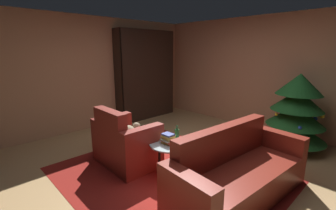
{
  "coord_description": "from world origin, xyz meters",
  "views": [
    {
      "loc": [
        2.2,
        -2.45,
        1.79
      ],
      "look_at": [
        -0.32,
        -0.04,
        0.95
      ],
      "focal_mm": 24.79,
      "sensor_mm": 36.0,
      "label": 1
    }
  ],
  "objects": [
    {
      "name": "decorated_tree",
      "position": [
        0.89,
        1.99,
        0.7
      ],
      "size": [
        1.08,
        1.08,
        1.39
      ],
      "color": "brown",
      "rests_on": "ground"
    },
    {
      "name": "couch_red",
      "position": [
        0.93,
        -0.05,
        0.29
      ],
      "size": [
        0.88,
        2.05,
        0.85
      ],
      "color": "maroon",
      "rests_on": "ground"
    },
    {
      "name": "armchair_red",
      "position": [
        -0.73,
        -0.59,
        0.33
      ],
      "size": [
        1.03,
        0.71,
        0.93
      ],
      "color": "maroon",
      "rests_on": "ground"
    },
    {
      "name": "bookshelf_unit",
      "position": [
        -2.58,
        1.44,
        1.12
      ],
      "size": [
        0.35,
        1.67,
        2.27
      ],
      "color": "black",
      "rests_on": "ground"
    },
    {
      "name": "wall_left",
      "position": [
        -2.81,
        0.0,
        1.25
      ],
      "size": [
        0.06,
        5.33,
        2.51
      ],
      "primitive_type": "cube",
      "color": "tan",
      "rests_on": "ground"
    },
    {
      "name": "coffee_table",
      "position": [
        -0.04,
        -0.26,
        0.41
      ],
      "size": [
        0.61,
        0.61,
        0.46
      ],
      "color": "black",
      "rests_on": "ground"
    },
    {
      "name": "area_rug",
      "position": [
        -0.02,
        -0.34,
        0.0
      ],
      "size": [
        3.0,
        2.59,
        0.01
      ],
      "primitive_type": "cube",
      "color": "maroon",
      "rests_on": "ground"
    },
    {
      "name": "book_stack_on_table",
      "position": [
        -0.06,
        -0.29,
        0.54
      ],
      "size": [
        0.22,
        0.17,
        0.15
      ],
      "color": "gold",
      "rests_on": "coffee_table"
    },
    {
      "name": "bottle_on_table",
      "position": [
        -0.07,
        -0.09,
        0.55
      ],
      "size": [
        0.07,
        0.07,
        0.22
      ],
      "color": "#215127",
      "rests_on": "coffee_table"
    },
    {
      "name": "ground_plane",
      "position": [
        0.0,
        0.0,
        0.0
      ],
      "size": [
        6.68,
        6.68,
        0.0
      ],
      "primitive_type": "plane",
      "color": "tan"
    },
    {
      "name": "wall_back",
      "position": [
        0.0,
        2.63,
        1.25
      ],
      "size": [
        5.69,
        0.06,
        2.51
      ],
      "primitive_type": "cube",
      "color": "tan",
      "rests_on": "ground"
    }
  ]
}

